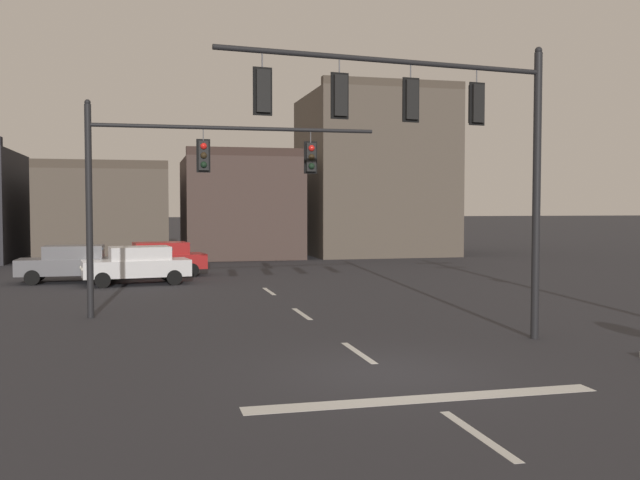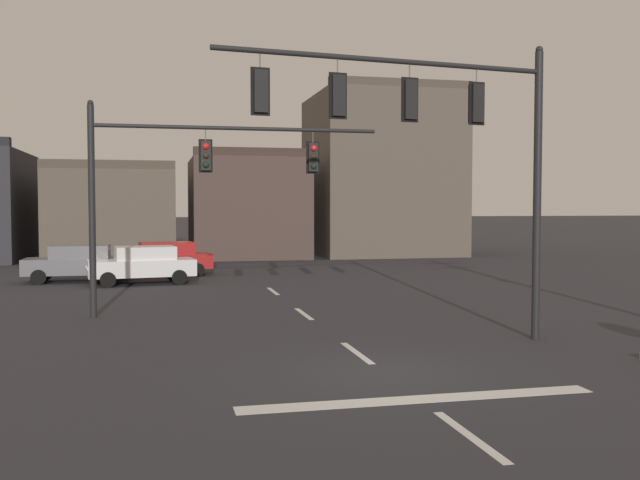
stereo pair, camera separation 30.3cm
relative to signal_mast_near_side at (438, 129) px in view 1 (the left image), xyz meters
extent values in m
plane|color=#2B2B30|center=(-2.03, -2.29, -5.13)|extent=(400.00, 400.00, 0.00)
cube|color=silver|center=(-2.03, -4.29, -5.13)|extent=(6.40, 0.50, 0.01)
cube|color=silver|center=(-2.03, -6.29, -5.13)|extent=(0.16, 2.40, 0.01)
cube|color=silver|center=(-2.03, -0.29, -5.13)|extent=(0.16, 2.40, 0.01)
cube|color=silver|center=(-2.03, 5.71, -5.13)|extent=(0.16, 2.40, 0.01)
cube|color=silver|center=(-2.03, 11.71, -5.13)|extent=(0.16, 2.40, 0.01)
cylinder|color=black|center=(2.78, 0.32, -1.57)|extent=(0.20, 0.20, 7.12)
cylinder|color=black|center=(-1.26, -0.17, 1.50)|extent=(8.10, 1.09, 0.12)
sphere|color=black|center=(2.78, 0.32, 2.04)|extent=(0.18, 0.18, 0.18)
cylinder|color=#56565B|center=(1.02, 0.11, 1.26)|extent=(0.03, 0.03, 0.35)
cube|color=black|center=(1.02, 0.11, 0.64)|extent=(0.33, 0.27, 0.90)
sphere|color=red|center=(1.01, 0.24, 0.92)|extent=(0.20, 0.20, 0.20)
sphere|color=#2D2314|center=(1.01, 0.24, 0.64)|extent=(0.20, 0.20, 0.20)
sphere|color=black|center=(1.01, 0.24, 0.36)|extent=(0.20, 0.20, 0.20)
cube|color=black|center=(1.02, 0.09, 0.64)|extent=(0.42, 0.08, 1.02)
cylinder|color=#56565B|center=(-0.74, -0.10, 1.26)|extent=(0.03, 0.03, 0.35)
cube|color=black|center=(-0.74, -0.10, 0.64)|extent=(0.33, 0.27, 0.90)
sphere|color=red|center=(-0.75, 0.03, 0.92)|extent=(0.20, 0.20, 0.20)
sphere|color=#2D2314|center=(-0.75, 0.03, 0.64)|extent=(0.20, 0.20, 0.20)
sphere|color=black|center=(-0.75, 0.03, 0.36)|extent=(0.20, 0.20, 0.20)
cube|color=black|center=(-0.73, -0.12, 0.64)|extent=(0.42, 0.08, 1.02)
cylinder|color=#56565B|center=(-2.49, -0.31, 1.26)|extent=(0.03, 0.03, 0.35)
cube|color=black|center=(-2.49, -0.31, 0.64)|extent=(0.33, 0.27, 0.90)
sphere|color=red|center=(-2.51, -0.18, 0.92)|extent=(0.20, 0.20, 0.20)
sphere|color=#2D2314|center=(-2.51, -0.18, 0.64)|extent=(0.20, 0.20, 0.20)
sphere|color=black|center=(-2.51, -0.18, 0.36)|extent=(0.20, 0.20, 0.20)
cube|color=black|center=(-2.49, -0.33, 0.64)|extent=(0.42, 0.08, 1.02)
cylinder|color=#56565B|center=(-4.25, -0.52, 1.26)|extent=(0.03, 0.03, 0.35)
cube|color=black|center=(-4.25, -0.52, 0.64)|extent=(0.33, 0.27, 0.90)
sphere|color=red|center=(-4.27, -0.39, 0.92)|extent=(0.20, 0.20, 0.20)
sphere|color=#2D2314|center=(-4.27, -0.39, 0.64)|extent=(0.20, 0.20, 0.20)
sphere|color=black|center=(-4.27, -0.39, 0.36)|extent=(0.20, 0.20, 0.20)
cube|color=black|center=(-4.25, -0.54, 0.64)|extent=(0.42, 0.08, 1.02)
cylinder|color=black|center=(-8.31, 6.47, -1.97)|extent=(0.20, 0.20, 6.33)
cylinder|color=black|center=(-3.94, 6.42, 0.59)|extent=(8.74, 0.21, 0.12)
sphere|color=black|center=(-8.31, 6.47, 1.24)|extent=(0.18, 0.18, 0.18)
cylinder|color=#56565B|center=(-4.95, 6.43, 0.36)|extent=(0.03, 0.03, 0.35)
cube|color=black|center=(-4.95, 6.43, -0.27)|extent=(0.30, 0.24, 0.90)
sphere|color=red|center=(-4.95, 6.30, 0.01)|extent=(0.20, 0.20, 0.20)
sphere|color=#2D2314|center=(-4.95, 6.30, -0.27)|extent=(0.20, 0.20, 0.20)
sphere|color=black|center=(-4.95, 6.30, -0.55)|extent=(0.20, 0.20, 0.20)
cube|color=black|center=(-4.95, 6.45, -0.27)|extent=(0.42, 0.03, 1.02)
cylinder|color=#56565B|center=(-1.59, 6.40, 0.36)|extent=(0.03, 0.03, 0.35)
cube|color=black|center=(-1.59, 6.40, -0.27)|extent=(0.30, 0.24, 0.90)
sphere|color=red|center=(-1.59, 6.27, 0.01)|extent=(0.20, 0.20, 0.20)
sphere|color=#2D2314|center=(-1.59, 6.27, -0.27)|extent=(0.20, 0.20, 0.20)
sphere|color=black|center=(-1.59, 6.27, -0.55)|extent=(0.20, 0.20, 0.20)
cube|color=black|center=(-1.59, 6.42, -0.27)|extent=(0.42, 0.03, 1.02)
cube|color=#A81E1E|center=(-6.14, 18.86, -4.43)|extent=(4.60, 2.38, 0.70)
cube|color=#A81E1E|center=(-5.99, 18.88, -3.80)|extent=(2.66, 1.92, 0.56)
cube|color=#2D3842|center=(-6.75, 18.77, -3.82)|extent=(0.45, 1.54, 0.47)
cube|color=#2D3842|center=(-4.83, 19.04, -3.82)|extent=(0.42, 1.54, 0.46)
cylinder|color=black|center=(-7.46, 17.82, -4.81)|extent=(0.66, 0.30, 0.64)
cylinder|color=black|center=(-7.69, 19.50, -4.81)|extent=(0.66, 0.30, 0.64)
cylinder|color=black|center=(-4.59, 18.21, -4.81)|extent=(0.66, 0.30, 0.64)
cylinder|color=black|center=(-4.82, 19.90, -4.81)|extent=(0.66, 0.30, 0.64)
sphere|color=silver|center=(-8.22, 17.99, -4.38)|extent=(0.16, 0.16, 0.16)
sphere|color=silver|center=(-8.38, 19.13, -4.38)|extent=(0.16, 0.16, 0.16)
cube|color=maroon|center=(-3.98, 19.15, -4.35)|extent=(0.22, 1.36, 0.12)
cube|color=silver|center=(-7.09, 15.48, -4.43)|extent=(4.60, 2.37, 0.70)
cube|color=silver|center=(-6.94, 15.50, -3.80)|extent=(2.65, 1.91, 0.56)
cube|color=#2D3842|center=(-7.70, 15.40, -3.82)|extent=(0.45, 1.54, 0.47)
cube|color=#2D3842|center=(-5.78, 15.66, -3.82)|extent=(0.42, 1.54, 0.46)
cylinder|color=black|center=(-8.41, 14.45, -4.81)|extent=(0.66, 0.30, 0.64)
cylinder|color=black|center=(-8.64, 16.13, -4.81)|extent=(0.66, 0.30, 0.64)
cylinder|color=black|center=(-5.53, 14.83, -4.81)|extent=(0.66, 0.30, 0.64)
cylinder|color=black|center=(-5.76, 16.52, -4.81)|extent=(0.66, 0.30, 0.64)
sphere|color=silver|center=(-9.17, 14.62, -4.38)|extent=(0.16, 0.16, 0.16)
sphere|color=silver|center=(-9.32, 15.76, -4.38)|extent=(0.16, 0.16, 0.16)
cube|color=maroon|center=(-4.93, 15.77, -4.35)|extent=(0.22, 1.36, 0.12)
cube|color=slate|center=(-9.88, 17.04, -4.43)|extent=(4.42, 1.84, 0.70)
cube|color=slate|center=(-9.73, 17.04, -3.80)|extent=(2.48, 1.62, 0.56)
cube|color=#2D3842|center=(-10.49, 17.05, -3.82)|extent=(0.26, 1.52, 0.47)
cube|color=#2D3842|center=(-8.56, 17.03, -3.82)|extent=(0.23, 1.52, 0.46)
cylinder|color=black|center=(-11.34, 16.21, -4.81)|extent=(0.64, 0.23, 0.64)
cylinder|color=black|center=(-11.32, 17.91, -4.81)|extent=(0.64, 0.23, 0.64)
cylinder|color=black|center=(-8.44, 16.18, -4.81)|extent=(0.64, 0.23, 0.64)
cylinder|color=black|center=(-8.42, 17.88, -4.81)|extent=(0.64, 0.23, 0.64)
sphere|color=silver|center=(-12.06, 16.49, -4.38)|extent=(0.16, 0.16, 0.16)
sphere|color=silver|center=(-12.05, 17.64, -4.38)|extent=(0.16, 0.16, 0.16)
cube|color=maroon|center=(-7.70, 17.02, -4.35)|extent=(0.05, 1.37, 0.12)
cube|color=brown|center=(-9.14, 32.92, -2.40)|extent=(7.60, 11.92, 5.47)
cube|color=#493F35|center=(-9.14, 27.26, 0.59)|extent=(7.60, 0.60, 0.50)
cube|color=#473833|center=(-0.67, 31.04, -1.97)|extent=(7.26, 8.17, 6.33)
cube|color=#3A2B26|center=(-0.67, 27.26, 1.45)|extent=(7.26, 0.60, 0.50)
cube|color=brown|center=(8.68, 31.38, 0.27)|extent=(9.40, 8.84, 10.81)
cube|color=#493F35|center=(8.68, 27.26, 5.92)|extent=(9.40, 0.60, 0.50)
camera|label=1|loc=(-6.72, -15.71, -1.79)|focal=40.14mm
camera|label=2|loc=(-6.42, -15.78, -1.79)|focal=40.14mm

